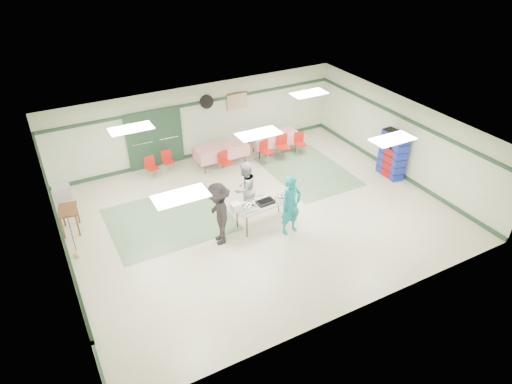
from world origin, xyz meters
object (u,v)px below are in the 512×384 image
serving_table (264,204)px  volunteer_grey (245,188)px  crate_stack_red (391,161)px  printer_table (68,213)px  crate_stack_blue_b (398,158)px  chair_a (282,144)px  volunteer_teal (291,205)px  chair_d (225,160)px  volunteer_dark (218,214)px  chair_b (266,149)px  dining_table_a (275,138)px  chair_c (299,141)px  dining_table_b (221,151)px  office_printer (62,192)px  crate_stack_blue_a (387,151)px  chair_loose_b (151,165)px  broom (72,234)px  chair_loose_a (167,159)px

serving_table → volunteer_grey: bearing=98.7°
crate_stack_red → printer_table: bearing=169.5°
crate_stack_blue_b → chair_a: bearing=129.3°
volunteer_teal → chair_d: volunteer_teal is taller
serving_table → volunteer_dark: volunteer_dark is taller
chair_b → printer_table: chair_b is taller
dining_table_a → chair_d: bearing=-161.4°
chair_c → printer_table: chair_c is taller
printer_table → dining_table_a: bearing=20.7°
dining_table_b → chair_a: bearing=-13.9°
dining_table_a → crate_stack_red: crate_stack_red is taller
dining_table_a → chair_d: (-2.34, -0.57, -0.07)m
serving_table → printer_table: (-5.03, 2.35, -0.09)m
office_printer → dining_table_b: bearing=9.4°
volunteer_teal → dining_table_a: (2.14, 4.58, -0.33)m
crate_stack_blue_a → crate_stack_blue_b: (0.00, -0.55, -0.01)m
crate_stack_blue_a → serving_table: bearing=-172.3°
chair_c → chair_b: bearing=-166.7°
chair_c → chair_d: size_ratio=1.04×
crate_stack_blue_b → crate_stack_red: bearing=90.0°
chair_loose_b → broom: size_ratio=0.60×
printer_table → office_printer: 0.73m
volunteer_teal → chair_d: size_ratio=2.21×
volunteer_dark → crate_stack_blue_a: bearing=108.4°
chair_a → chair_loose_a: bearing=176.2°
chair_loose_a → dining_table_b: bearing=-12.1°
chair_loose_b → chair_c: bearing=-19.7°
volunteer_teal → crate_stack_red: (4.77, 1.11, -0.35)m
chair_c → broom: broom is taller
dining_table_b → chair_c: size_ratio=2.23×
crate_stack_blue_a → printer_table: crate_stack_blue_a is taller
chair_c → crate_stack_blue_b: bearing=-46.2°
chair_b → serving_table: bearing=-139.6°
volunteer_dark → crate_stack_red: volunteer_dark is taller
office_printer → volunteer_dark: bearing=-41.5°
serving_table → printer_table: serving_table is taller
dining_table_a → chair_b: 0.90m
volunteer_dark → chair_d: 3.93m
crate_stack_blue_b → broom: 10.43m
dining_table_b → crate_stack_red: (4.83, -3.46, -0.02)m
chair_d → chair_loose_a: chair_d is taller
printer_table → volunteer_teal: bearing=-19.4°
dining_table_a → chair_b: chair_b is taller
office_printer → chair_loose_b: bearing=21.8°
volunteer_grey → chair_loose_a: volunteer_grey is taller
volunteer_teal → crate_stack_blue_a: size_ratio=1.10×
dining_table_a → crate_stack_red: size_ratio=1.68×
serving_table → chair_b: bearing=55.8°
dining_table_a → broom: (-7.75, -2.76, 0.13)m
serving_table → crate_stack_red: crate_stack_red is taller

